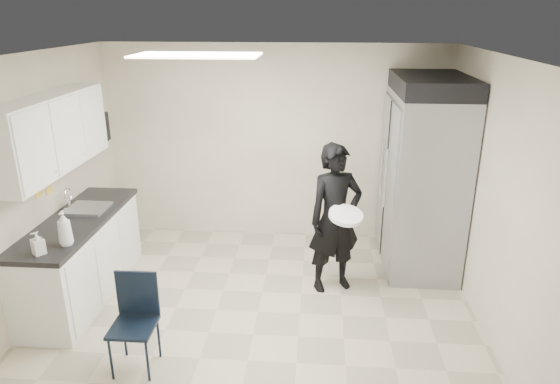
# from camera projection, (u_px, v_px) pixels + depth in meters

# --- Properties ---
(floor) EXTENTS (4.50, 4.50, 0.00)m
(floor) POSITION_uv_depth(u_px,v_px,m) (258.00, 312.00, 5.23)
(floor) COLOR #BDB195
(floor) RESTS_ON ground
(ceiling) EXTENTS (4.50, 4.50, 0.00)m
(ceiling) POSITION_uv_depth(u_px,v_px,m) (254.00, 56.00, 4.34)
(ceiling) COLOR white
(ceiling) RESTS_ON back_wall
(back_wall) EXTENTS (4.50, 0.00, 4.50)m
(back_wall) POSITION_uv_depth(u_px,v_px,m) (275.00, 144.00, 6.66)
(back_wall) COLOR beige
(back_wall) RESTS_ON floor
(left_wall) EXTENTS (0.00, 4.00, 4.00)m
(left_wall) POSITION_uv_depth(u_px,v_px,m) (31.00, 189.00, 4.95)
(left_wall) COLOR beige
(left_wall) RESTS_ON floor
(right_wall) EXTENTS (0.00, 4.00, 4.00)m
(right_wall) POSITION_uv_depth(u_px,v_px,m) (497.00, 202.00, 4.62)
(right_wall) COLOR beige
(right_wall) RESTS_ON floor
(ceiling_panel) EXTENTS (1.20, 0.60, 0.02)m
(ceiling_panel) POSITION_uv_depth(u_px,v_px,m) (197.00, 55.00, 4.77)
(ceiling_panel) COLOR white
(ceiling_panel) RESTS_ON ceiling
(lower_counter) EXTENTS (0.60, 1.90, 0.86)m
(lower_counter) POSITION_uv_depth(u_px,v_px,m) (82.00, 259.00, 5.42)
(lower_counter) COLOR silver
(lower_counter) RESTS_ON floor
(countertop) EXTENTS (0.64, 1.95, 0.05)m
(countertop) POSITION_uv_depth(u_px,v_px,m) (76.00, 221.00, 5.26)
(countertop) COLOR black
(countertop) RESTS_ON lower_counter
(sink) EXTENTS (0.42, 0.40, 0.14)m
(sink) POSITION_uv_depth(u_px,v_px,m) (88.00, 213.00, 5.50)
(sink) COLOR gray
(sink) RESTS_ON countertop
(faucet) EXTENTS (0.02, 0.02, 0.24)m
(faucet) POSITION_uv_depth(u_px,v_px,m) (69.00, 200.00, 5.46)
(faucet) COLOR silver
(faucet) RESTS_ON countertop
(upper_cabinets) EXTENTS (0.35, 1.80, 0.75)m
(upper_cabinets) POSITION_uv_depth(u_px,v_px,m) (50.00, 133.00, 4.95)
(upper_cabinets) COLOR silver
(upper_cabinets) RESTS_ON left_wall
(towel_dispenser) EXTENTS (0.22, 0.30, 0.35)m
(towel_dispenser) POSITION_uv_depth(u_px,v_px,m) (96.00, 128.00, 6.10)
(towel_dispenser) COLOR black
(towel_dispenser) RESTS_ON left_wall
(notice_sticker_left) EXTENTS (0.00, 0.12, 0.07)m
(notice_sticker_left) POSITION_uv_depth(u_px,v_px,m) (39.00, 194.00, 5.07)
(notice_sticker_left) COLOR yellow
(notice_sticker_left) RESTS_ON left_wall
(notice_sticker_right) EXTENTS (0.00, 0.12, 0.07)m
(notice_sticker_right) POSITION_uv_depth(u_px,v_px,m) (49.00, 191.00, 5.27)
(notice_sticker_right) COLOR yellow
(notice_sticker_right) RESTS_ON left_wall
(commercial_fridge) EXTENTS (0.80, 1.35, 2.10)m
(commercial_fridge) POSITION_uv_depth(u_px,v_px,m) (422.00, 182.00, 5.93)
(commercial_fridge) COLOR gray
(commercial_fridge) RESTS_ON floor
(fridge_compressor) EXTENTS (0.80, 1.35, 0.20)m
(fridge_compressor) POSITION_uv_depth(u_px,v_px,m) (432.00, 84.00, 5.54)
(fridge_compressor) COLOR black
(fridge_compressor) RESTS_ON commercial_fridge
(folding_chair) EXTENTS (0.37, 0.37, 0.84)m
(folding_chair) POSITION_uv_depth(u_px,v_px,m) (133.00, 327.00, 4.27)
(folding_chair) COLOR black
(folding_chair) RESTS_ON floor
(man_tuxedo) EXTENTS (0.73, 0.62, 1.68)m
(man_tuxedo) POSITION_uv_depth(u_px,v_px,m) (335.00, 219.00, 5.43)
(man_tuxedo) COLOR black
(man_tuxedo) RESTS_ON floor
(bucket_lid) EXTENTS (0.47, 0.47, 0.04)m
(bucket_lid) POSITION_uv_depth(u_px,v_px,m) (346.00, 215.00, 5.16)
(bucket_lid) COLOR white
(bucket_lid) RESTS_ON man_tuxedo
(soap_bottle_a) EXTENTS (0.15, 0.15, 0.34)m
(soap_bottle_a) POSITION_uv_depth(u_px,v_px,m) (64.00, 228.00, 4.61)
(soap_bottle_a) COLOR white
(soap_bottle_a) RESTS_ON countertop
(soap_bottle_b) EXTENTS (0.14, 0.14, 0.22)m
(soap_bottle_b) POSITION_uv_depth(u_px,v_px,m) (38.00, 243.00, 4.45)
(soap_bottle_b) COLOR #B7B5C2
(soap_bottle_b) RESTS_ON countertop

